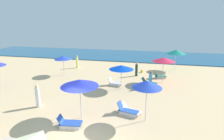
{
  "coord_description": "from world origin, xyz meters",
  "views": [
    {
      "loc": [
        3.62,
        -7.75,
        6.1
      ],
      "look_at": [
        -0.43,
        9.74,
        1.21
      ],
      "focal_mm": 28.76,
      "sensor_mm": 36.0,
      "label": 1
    }
  ],
  "objects": [
    {
      "name": "lounge_chair_3_1",
      "position": [
        2.32,
        3.32,
        0.22
      ],
      "size": [
        1.61,
        1.2,
        0.61
      ],
      "rotation": [
        0.0,
        0.0,
        1.14
      ],
      "color": "silver",
      "rests_on": "ground_plane"
    },
    {
      "name": "beachgoer_1",
      "position": [
        3.54,
        8.63,
        0.8
      ],
      "size": [
        0.39,
        0.39,
        1.67
      ],
      "rotation": [
        0.0,
        0.0,
        5.94
      ],
      "color": "#3B90D1",
      "rests_on": "ground_plane"
    },
    {
      "name": "beach_ball_0",
      "position": [
        2.42,
        13.77,
        0.17
      ],
      "size": [
        0.34,
        0.34,
        0.34
      ],
      "primitive_type": "sphere",
      "color": "yellow",
      "rests_on": "ground_plane"
    },
    {
      "name": "lounge_chair_6_0",
      "position": [
        -1.0,
        0.88,
        0.26
      ],
      "size": [
        1.48,
        0.83,
        0.7
      ],
      "rotation": [
        0.0,
        0.0,
        1.72
      ],
      "color": "silver",
      "rests_on": "ground_plane"
    },
    {
      "name": "beachgoer_0",
      "position": [
        -6.25,
        14.11,
        0.82
      ],
      "size": [
        0.33,
        0.33,
        1.7
      ],
      "rotation": [
        0.0,
        0.0,
        4.58
      ],
      "color": "#F9F97A",
      "rests_on": "ground_plane"
    },
    {
      "name": "beachgoer_3",
      "position": [
        -4.37,
        2.78,
        0.81
      ],
      "size": [
        0.38,
        0.38,
        1.71
      ],
      "rotation": [
        0.0,
        0.0,
        0.27
      ],
      "color": "silver",
      "rests_on": "ground_plane"
    },
    {
      "name": "umbrella_3",
      "position": [
        3.38,
        2.6,
        2.46
      ],
      "size": [
        1.84,
        1.84,
        2.68
      ],
      "color": "silver",
      "rests_on": "ground_plane"
    },
    {
      "name": "beachgoer_2",
      "position": [
        1.89,
        12.19,
        0.77
      ],
      "size": [
        0.38,
        0.38,
        1.59
      ],
      "rotation": [
        0.0,
        0.0,
        2.75
      ],
      "color": "#1A392B",
      "rests_on": "ground_plane"
    },
    {
      "name": "umbrella_0",
      "position": [
        0.89,
        7.79,
        2.07
      ],
      "size": [
        2.25,
        2.25,
        2.26
      ],
      "color": "silver",
      "rests_on": "ground_plane"
    },
    {
      "name": "umbrella_5",
      "position": [
        4.71,
        10.47,
        2.42
      ],
      "size": [
        2.25,
        2.25,
        2.62
      ],
      "color": "silver",
      "rests_on": "ground_plane"
    },
    {
      "name": "lounge_chair_5_0",
      "position": [
        3.39,
        9.48,
        0.23
      ],
      "size": [
        1.63,
        0.91,
        0.66
      ],
      "rotation": [
        0.0,
        0.0,
        1.36
      ],
      "color": "silver",
      "rests_on": "ground_plane"
    },
    {
      "name": "lounge_chair_0_0",
      "position": [
        0.14,
        8.47,
        0.28
      ],
      "size": [
        1.4,
        0.74,
        0.78
      ],
      "rotation": [
        0.0,
        0.0,
        1.44
      ],
      "color": "silver",
      "rests_on": "ground_plane"
    },
    {
      "name": "umbrella_6",
      "position": [
        -0.69,
        2.01,
        2.42
      ],
      "size": [
        2.38,
        2.38,
        2.64
      ],
      "color": "silver",
      "rests_on": "ground_plane"
    },
    {
      "name": "lounge_chair_5_1",
      "position": [
        4.46,
        11.88,
        0.28
      ],
      "size": [
        1.43,
        0.93,
        0.75
      ],
      "rotation": [
        0.0,
        0.0,
        1.84
      ],
      "color": "silver",
      "rests_on": "ground_plane"
    },
    {
      "name": "ground_plane",
      "position": [
        0.0,
        0.0,
        0.0
      ],
      "size": [
        60.0,
        60.0,
        0.0
      ],
      "primitive_type": "plane",
      "color": "#E3BD8A"
    },
    {
      "name": "ocean",
      "position": [
        0.0,
        24.47,
        0.06
      ],
      "size": [
        60.0,
        11.06,
        0.12
      ],
      "primitive_type": "cube",
      "color": "#1C567E",
      "rests_on": "ground_plane"
    },
    {
      "name": "umbrella_1",
      "position": [
        6.46,
        15.86,
        2.4
      ],
      "size": [
        2.37,
        2.37,
        2.66
      ],
      "color": "silver",
      "rests_on": "ground_plane"
    },
    {
      "name": "umbrella_2",
      "position": [
        -6.4,
        10.63,
        2.09
      ],
      "size": [
        1.99,
        1.99,
        2.31
      ],
      "color": "silver",
      "rests_on": "ground_plane"
    },
    {
      "name": "lounge_chair_3_0",
      "position": [
        2.14,
        3.13,
        0.29
      ],
      "size": [
        1.52,
        0.87,
        0.83
      ],
      "rotation": [
        0.0,
        0.0,
        1.34
      ],
      "color": "silver",
      "rests_on": "ground_plane"
    }
  ]
}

